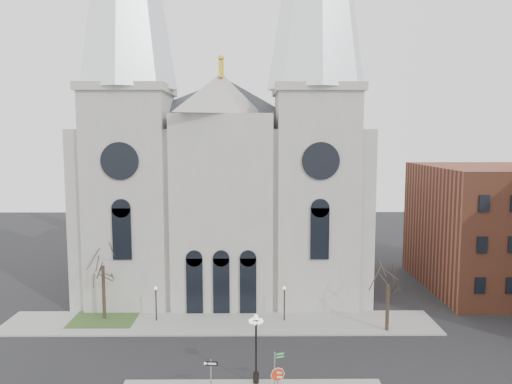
{
  "coord_description": "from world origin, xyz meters",
  "views": [
    {
      "loc": [
        3.02,
        -33.7,
        17.28
      ],
      "look_at": [
        3.33,
        8.0,
        12.65
      ],
      "focal_mm": 35.0,
      "sensor_mm": 36.0,
      "label": 1
    }
  ],
  "objects_px": {
    "one_way_sign": "(211,370)",
    "street_name_sign": "(276,366)",
    "stop_sign": "(278,379)",
    "globe_lamp": "(256,340)"
  },
  "relations": [
    {
      "from": "one_way_sign",
      "to": "street_name_sign",
      "type": "bearing_deg",
      "value": 14.85
    },
    {
      "from": "one_way_sign",
      "to": "street_name_sign",
      "type": "relative_size",
      "value": 0.93
    },
    {
      "from": "stop_sign",
      "to": "one_way_sign",
      "type": "relative_size",
      "value": 1.17
    },
    {
      "from": "one_way_sign",
      "to": "stop_sign",
      "type": "bearing_deg",
      "value": -18.81
    },
    {
      "from": "globe_lamp",
      "to": "street_name_sign",
      "type": "height_order",
      "value": "globe_lamp"
    },
    {
      "from": "globe_lamp",
      "to": "street_name_sign",
      "type": "bearing_deg",
      "value": -16.15
    },
    {
      "from": "globe_lamp",
      "to": "one_way_sign",
      "type": "distance_m",
      "value": 3.64
    },
    {
      "from": "stop_sign",
      "to": "globe_lamp",
      "type": "height_order",
      "value": "globe_lamp"
    },
    {
      "from": "globe_lamp",
      "to": "one_way_sign",
      "type": "bearing_deg",
      "value": -159.17
    },
    {
      "from": "stop_sign",
      "to": "one_way_sign",
      "type": "height_order",
      "value": "stop_sign"
    }
  ]
}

